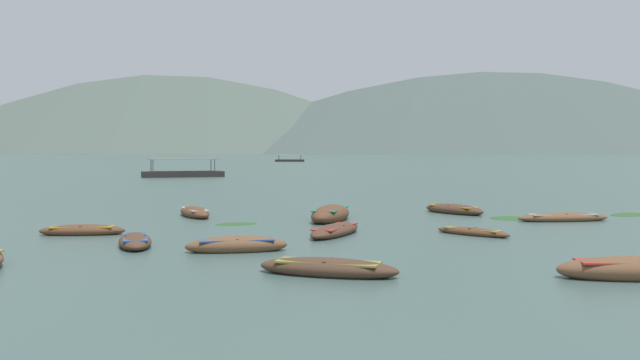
{
  "coord_description": "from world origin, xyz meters",
  "views": [
    {
      "loc": [
        -0.1,
        -5.94,
        3.18
      ],
      "look_at": [
        -2.69,
        37.61,
        1.35
      ],
      "focal_mm": 37.75,
      "sensor_mm": 36.0,
      "label": 1
    }
  ],
  "objects_px": {
    "rowboat_7": "(563,218)",
    "rowboat_13": "(82,231)",
    "rowboat_3": "(328,268)",
    "rowboat_6": "(237,245)",
    "ferry_1": "(290,160)",
    "rowboat_1": "(331,214)",
    "rowboat_4": "(635,270)",
    "rowboat_5": "(473,232)",
    "ferry_0": "(183,173)",
    "rowboat_10": "(195,213)",
    "rowboat_0": "(135,241)",
    "rowboat_12": "(335,231)",
    "rowboat_2": "(454,210)"
  },
  "relations": [
    {
      "from": "rowboat_1",
      "to": "ferry_1",
      "type": "bearing_deg",
      "value": 96.57
    },
    {
      "from": "rowboat_0",
      "to": "rowboat_4",
      "type": "relative_size",
      "value": 0.89
    },
    {
      "from": "rowboat_3",
      "to": "rowboat_10",
      "type": "xyz_separation_m",
      "value": [
        -7.32,
        15.35,
        0.01
      ]
    },
    {
      "from": "rowboat_6",
      "to": "rowboat_0",
      "type": "bearing_deg",
      "value": 164.36
    },
    {
      "from": "rowboat_3",
      "to": "rowboat_12",
      "type": "xyz_separation_m",
      "value": [
        -0.13,
        8.38,
        -0.01
      ]
    },
    {
      "from": "rowboat_3",
      "to": "rowboat_7",
      "type": "distance_m",
      "value": 17.41
    },
    {
      "from": "rowboat_13",
      "to": "rowboat_10",
      "type": "bearing_deg",
      "value": 71.48
    },
    {
      "from": "rowboat_2",
      "to": "rowboat_10",
      "type": "height_order",
      "value": "rowboat_2"
    },
    {
      "from": "rowboat_0",
      "to": "ferry_0",
      "type": "distance_m",
      "value": 63.5
    },
    {
      "from": "rowboat_6",
      "to": "rowboat_12",
      "type": "height_order",
      "value": "rowboat_6"
    },
    {
      "from": "rowboat_0",
      "to": "rowboat_10",
      "type": "xyz_separation_m",
      "value": [
        -0.55,
        10.4,
        0.03
      ]
    },
    {
      "from": "rowboat_7",
      "to": "rowboat_1",
      "type": "bearing_deg",
      "value": -178.56
    },
    {
      "from": "rowboat_4",
      "to": "rowboat_3",
      "type": "bearing_deg",
      "value": 179.72
    },
    {
      "from": "rowboat_2",
      "to": "rowboat_3",
      "type": "xyz_separation_m",
      "value": [
        -5.68,
        -17.76,
        -0.02
      ]
    },
    {
      "from": "rowboat_4",
      "to": "rowboat_6",
      "type": "xyz_separation_m",
      "value": [
        -10.82,
        3.97,
        -0.03
      ]
    },
    {
      "from": "rowboat_0",
      "to": "rowboat_3",
      "type": "bearing_deg",
      "value": -36.18
    },
    {
      "from": "rowboat_4",
      "to": "rowboat_12",
      "type": "xyz_separation_m",
      "value": [
        -7.84,
        8.42,
        -0.05
      ]
    },
    {
      "from": "rowboat_0",
      "to": "rowboat_1",
      "type": "distance_m",
      "value": 10.89
    },
    {
      "from": "rowboat_1",
      "to": "rowboat_2",
      "type": "relative_size",
      "value": 1.23
    },
    {
      "from": "rowboat_13",
      "to": "rowboat_3",
      "type": "bearing_deg",
      "value": -38.7
    },
    {
      "from": "rowboat_2",
      "to": "rowboat_3",
      "type": "height_order",
      "value": "rowboat_2"
    },
    {
      "from": "rowboat_6",
      "to": "ferry_1",
      "type": "relative_size",
      "value": 0.36
    },
    {
      "from": "rowboat_5",
      "to": "rowboat_12",
      "type": "relative_size",
      "value": 0.68
    },
    {
      "from": "rowboat_1",
      "to": "rowboat_7",
      "type": "relative_size",
      "value": 1.05
    },
    {
      "from": "rowboat_7",
      "to": "rowboat_10",
      "type": "distance_m",
      "value": 17.51
    },
    {
      "from": "rowboat_6",
      "to": "rowboat_2",
      "type": "bearing_deg",
      "value": 57.58
    },
    {
      "from": "rowboat_1",
      "to": "rowboat_6",
      "type": "relative_size",
      "value": 1.38
    },
    {
      "from": "rowboat_4",
      "to": "rowboat_2",
      "type": "bearing_deg",
      "value": 96.52
    },
    {
      "from": "rowboat_6",
      "to": "rowboat_10",
      "type": "height_order",
      "value": "rowboat_6"
    },
    {
      "from": "rowboat_4",
      "to": "ferry_1",
      "type": "relative_size",
      "value": 0.41
    },
    {
      "from": "ferry_0",
      "to": "ferry_1",
      "type": "relative_size",
      "value": 1.12
    },
    {
      "from": "rowboat_4",
      "to": "rowboat_6",
      "type": "bearing_deg",
      "value": 159.87
    },
    {
      "from": "rowboat_5",
      "to": "ferry_0",
      "type": "height_order",
      "value": "ferry_0"
    },
    {
      "from": "rowboat_0",
      "to": "ferry_1",
      "type": "height_order",
      "value": "ferry_1"
    },
    {
      "from": "rowboat_1",
      "to": "rowboat_2",
      "type": "bearing_deg",
      "value": 31.96
    },
    {
      "from": "rowboat_4",
      "to": "rowboat_13",
      "type": "relative_size",
      "value": 1.17
    },
    {
      "from": "rowboat_7",
      "to": "ferry_0",
      "type": "height_order",
      "value": "ferry_0"
    },
    {
      "from": "rowboat_12",
      "to": "rowboat_10",
      "type": "bearing_deg",
      "value": 135.88
    },
    {
      "from": "rowboat_1",
      "to": "rowboat_13",
      "type": "bearing_deg",
      "value": -147.09
    },
    {
      "from": "rowboat_6",
      "to": "ferry_1",
      "type": "height_order",
      "value": "ferry_1"
    },
    {
      "from": "rowboat_1",
      "to": "rowboat_12",
      "type": "relative_size",
      "value": 1.11
    },
    {
      "from": "rowboat_3",
      "to": "rowboat_10",
      "type": "distance_m",
      "value": 17.01
    },
    {
      "from": "rowboat_0",
      "to": "rowboat_10",
      "type": "relative_size",
      "value": 0.9
    },
    {
      "from": "rowboat_10",
      "to": "rowboat_13",
      "type": "relative_size",
      "value": 1.16
    },
    {
      "from": "rowboat_10",
      "to": "rowboat_0",
      "type": "bearing_deg",
      "value": -86.97
    },
    {
      "from": "rowboat_5",
      "to": "rowboat_0",
      "type": "bearing_deg",
      "value": -162.69
    },
    {
      "from": "rowboat_7",
      "to": "rowboat_13",
      "type": "height_order",
      "value": "same"
    },
    {
      "from": "rowboat_0",
      "to": "rowboat_13",
      "type": "bearing_deg",
      "value": 136.28
    },
    {
      "from": "rowboat_12",
      "to": "ferry_1",
      "type": "relative_size",
      "value": 0.45
    },
    {
      "from": "rowboat_1",
      "to": "ferry_0",
      "type": "xyz_separation_m",
      "value": [
        -21.07,
        52.81,
        0.17
      ]
    }
  ]
}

